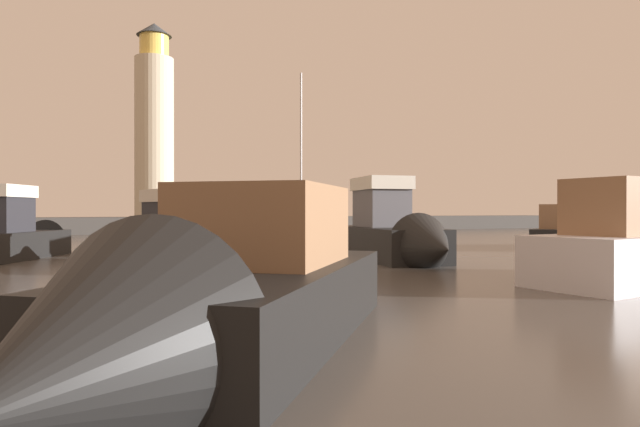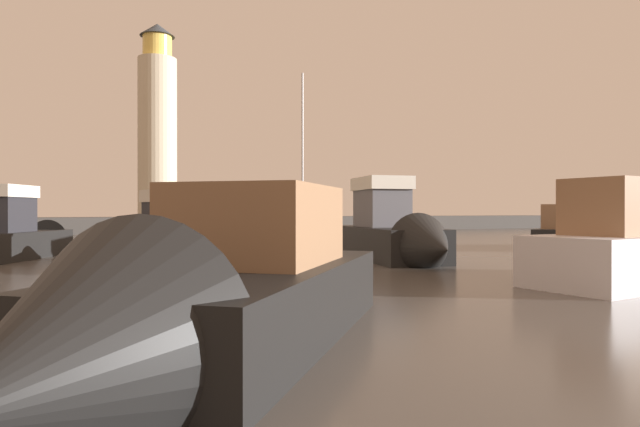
{
  "view_description": "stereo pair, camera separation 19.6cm",
  "coord_description": "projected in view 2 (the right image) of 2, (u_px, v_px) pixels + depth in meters",
  "views": [
    {
      "loc": [
        -6.9,
        -2.08,
        2.05
      ],
      "look_at": [
        1.64,
        18.63,
        1.94
      ],
      "focal_mm": 30.76,
      "sensor_mm": 36.0,
      "label": 1
    },
    {
      "loc": [
        -6.72,
        -2.15,
        2.05
      ],
      "look_at": [
        1.64,
        18.63,
        1.94
      ],
      "focal_mm": 30.76,
      "sensor_mm": 36.0,
      "label": 2
    }
  ],
  "objects": [
    {
      "name": "ground_plane",
      "position": [
        239.0,
        250.0,
        28.45
      ],
      "size": [
        220.0,
        220.0,
        0.0
      ],
      "primitive_type": "plane",
      "color": "#4C4742"
    },
    {
      "name": "motorboat_1",
      "position": [
        204.0,
        303.0,
        7.29
      ],
      "size": [
        7.75,
        9.04,
        3.2
      ],
      "color": "black",
      "rests_on": "ground_plane"
    },
    {
      "name": "motorboat_2",
      "position": [
        153.0,
        244.0,
        20.45
      ],
      "size": [
        3.93,
        7.66,
        3.09
      ],
      "color": "beige",
      "rests_on": "ground_plane"
    },
    {
      "name": "sailboat_moored",
      "position": [
        296.0,
        237.0,
        32.69
      ],
      "size": [
        3.42,
        7.31,
        10.15
      ],
      "color": "white",
      "rests_on": "ground_plane"
    },
    {
      "name": "breakwater",
      "position": [
        176.0,
        225.0,
        52.38
      ],
      "size": [
        91.79,
        5.02,
        1.48
      ],
      "primitive_type": "cube",
      "color": "#423F3D",
      "rests_on": "ground_plane"
    },
    {
      "name": "motorboat_6",
      "position": [
        567.0,
        234.0,
        30.38
      ],
      "size": [
        7.18,
        5.28,
        2.66
      ],
      "color": "black",
      "rests_on": "ground_plane"
    },
    {
      "name": "motorboat_4",
      "position": [
        26.0,
        236.0,
        24.25
      ],
      "size": [
        4.86,
        7.77,
        3.49
      ],
      "color": "black",
      "rests_on": "ground_plane"
    },
    {
      "name": "lighthouse",
      "position": [
        157.0,
        126.0,
        51.72
      ],
      "size": [
        3.59,
        3.59,
        18.26
      ],
      "color": "beige",
      "rests_on": "breakwater"
    },
    {
      "name": "motorboat_5",
      "position": [
        396.0,
        235.0,
        22.45
      ],
      "size": [
        3.72,
        9.55,
        4.02
      ],
      "color": "black",
      "rests_on": "ground_plane"
    }
  ]
}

